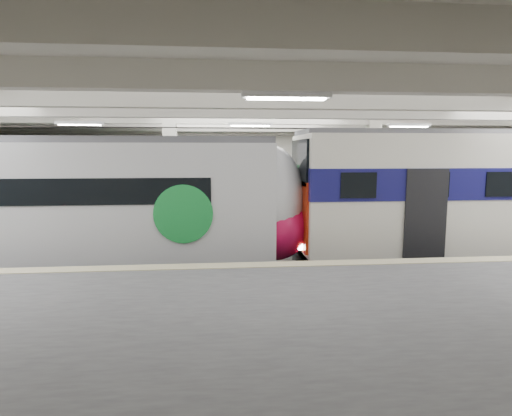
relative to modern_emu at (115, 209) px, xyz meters
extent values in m
cube|color=black|center=(4.47, 0.00, -2.22)|extent=(36.00, 24.00, 0.10)
cube|color=silver|center=(4.47, 0.00, 3.38)|extent=(36.00, 24.00, 0.20)
cube|color=beige|center=(4.47, 10.00, 0.58)|extent=(30.00, 0.10, 5.50)
cube|color=beige|center=(4.47, -10.00, 0.58)|extent=(30.00, 0.10, 5.50)
cube|color=#4C4C4E|center=(4.47, -6.50, -1.62)|extent=(30.00, 7.00, 1.10)
cube|color=#C2B389|center=(4.47, -3.25, -1.06)|extent=(30.00, 0.50, 0.02)
cube|color=beige|center=(1.47, 3.00, 0.58)|extent=(0.50, 0.50, 5.50)
cube|color=beige|center=(9.47, 3.00, 0.58)|extent=(0.50, 0.50, 5.50)
cube|color=beige|center=(4.47, 0.00, 3.08)|extent=(30.00, 18.00, 0.50)
cube|color=#59544C|center=(4.47, 0.00, -2.09)|extent=(30.00, 1.52, 0.16)
cube|color=#59544C|center=(4.47, 5.50, -2.09)|extent=(30.00, 1.52, 0.16)
cylinder|color=black|center=(4.47, 0.00, 2.53)|extent=(30.00, 0.03, 0.03)
cylinder|color=black|center=(4.47, 5.50, 2.53)|extent=(30.00, 0.03, 0.03)
cube|color=white|center=(4.47, -2.00, 2.75)|extent=(26.00, 8.40, 0.12)
cube|color=silver|center=(-1.21, 0.00, 0.19)|extent=(12.35, 2.75, 3.70)
ellipsoid|color=silver|center=(4.97, 0.00, 0.19)|extent=(2.18, 2.70, 3.63)
ellipsoid|color=#C61045|center=(5.09, 0.00, -0.63)|extent=(2.32, 2.75, 2.22)
cylinder|color=green|center=(2.25, -1.41, 0.00)|extent=(1.71, 0.06, 1.71)
cube|color=#4C4C51|center=(-1.21, 0.00, 2.14)|extent=(12.35, 2.26, 0.20)
cube|color=black|center=(-1.21, 0.00, -1.82)|extent=(12.35, 1.93, 0.70)
cube|color=silver|center=(12.97, 0.00, 0.33)|extent=(14.03, 3.08, 3.99)
cube|color=navy|center=(12.97, 0.00, 0.81)|extent=(14.07, 3.14, 0.97)
cube|color=#A8230B|center=(5.91, 0.00, -0.23)|extent=(0.08, 2.61, 2.20)
cube|color=black|center=(5.91, 0.00, 1.45)|extent=(0.08, 2.46, 1.44)
cube|color=#4C4C51|center=(12.97, 0.00, 2.41)|extent=(14.03, 2.40, 0.16)
cube|color=black|center=(12.97, 0.00, -1.82)|extent=(14.03, 2.15, 0.70)
cube|color=silver|center=(-2.51, 5.50, 0.26)|extent=(14.24, 3.17, 3.85)
cube|color=green|center=(-2.51, 5.50, 0.76)|extent=(14.28, 3.23, 0.81)
cube|color=#4C4C51|center=(-2.51, 5.50, 2.28)|extent=(14.23, 2.66, 0.16)
cube|color=black|center=(-2.51, 5.50, -1.87)|extent=(14.24, 2.86, 0.60)
camera|label=1|loc=(3.20, -13.73, 1.78)|focal=30.00mm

